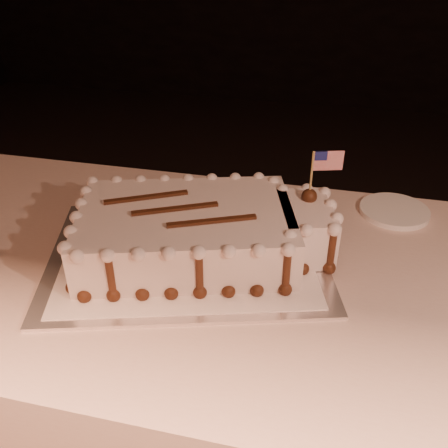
% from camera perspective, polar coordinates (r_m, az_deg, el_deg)
% --- Properties ---
extents(banquet_table, '(2.40, 0.80, 0.75)m').
position_cam_1_polar(banquet_table, '(1.29, 1.92, -18.57)').
color(banquet_table, beige).
rests_on(banquet_table, ground).
extents(cake_board, '(0.68, 0.58, 0.01)m').
position_cam_1_polar(cake_board, '(1.07, -4.18, -3.47)').
color(cake_board, white).
rests_on(cake_board, banquet_table).
extents(doily, '(0.61, 0.52, 0.00)m').
position_cam_1_polar(doily, '(1.07, -4.19, -3.25)').
color(doily, white).
rests_on(doily, cake_board).
extents(sheet_cake, '(0.57, 0.41, 0.22)m').
position_cam_1_polar(sheet_cake, '(1.04, -2.61, -0.82)').
color(sheet_cake, silver).
rests_on(sheet_cake, doily).
extents(side_plate, '(0.17, 0.17, 0.01)m').
position_cam_1_polar(side_plate, '(1.29, 18.89, 1.43)').
color(side_plate, white).
rests_on(side_plate, banquet_table).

